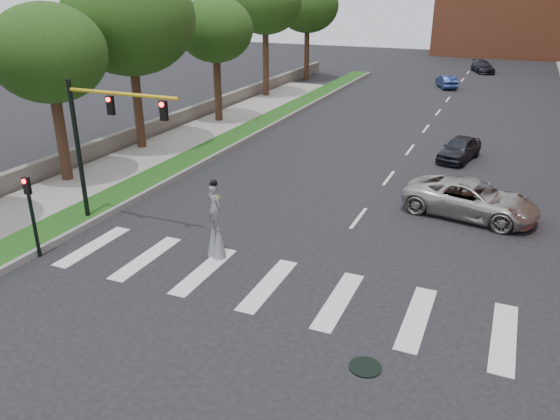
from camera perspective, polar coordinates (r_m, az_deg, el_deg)
name	(u,v)px	position (r m, az deg, el deg)	size (l,w,h in m)	color
ground_plane	(291,307)	(18.02, 1.20, -10.14)	(160.00, 160.00, 0.00)	black
grass_median	(248,130)	(39.35, -3.35, 8.32)	(2.00, 60.00, 0.25)	#184413
median_curb	(261,131)	(38.90, -1.95, 8.21)	(0.20, 60.00, 0.28)	gray
sidewalk_left	(125,165)	(32.85, -15.93, 4.56)	(4.00, 60.00, 0.18)	gray
stone_wall	(196,112)	(43.58, -8.76, 10.07)	(0.50, 56.00, 1.10)	#615C53
manhole	(365,367)	(15.71, 8.90, -15.91)	(0.90, 0.90, 0.04)	black
traffic_signal	(99,132)	(23.69, -18.44, 7.75)	(5.30, 0.23, 6.20)	black
secondary_signal	(31,210)	(22.35, -24.55, 0.02)	(0.25, 0.21, 3.23)	black
stilt_performer	(216,226)	(20.73, -6.74, -1.71)	(0.82, 0.65, 3.15)	#362115
suv_crossing	(470,199)	(25.95, 19.28, 1.11)	(2.70, 5.87, 1.63)	#AFACA5
car_near	(459,149)	(34.36, 18.25, 6.12)	(1.64, 4.07, 1.39)	black
car_mid	(447,82)	(59.28, 17.01, 12.71)	(1.36, 3.91, 1.29)	navy
car_far	(483,67)	(71.46, 20.44, 13.83)	(1.86, 4.56, 1.32)	black
tree_1	(48,54)	(29.81, -23.04, 14.75)	(5.65, 5.65, 9.03)	#362115
tree_2	(129,19)	(34.86, -15.48, 18.70)	(7.73, 7.73, 11.19)	#362115
tree_3	(215,30)	(41.45, -6.78, 18.16)	(5.46, 5.46, 9.07)	#362115
tree_4	(265,3)	(51.28, -1.56, 20.83)	(6.46, 6.46, 11.05)	#362115
tree_5	(307,6)	(61.23, 2.89, 20.54)	(6.55, 6.55, 10.51)	#362115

